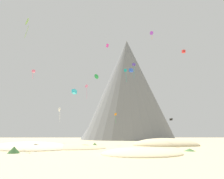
# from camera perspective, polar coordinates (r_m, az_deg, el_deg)

# --- Properties ---
(ground_plane) EXTENTS (400.00, 400.00, 0.00)m
(ground_plane) POSITION_cam_1_polar(r_m,az_deg,el_deg) (32.54, 1.38, -18.04)
(ground_plane) COLOR #C6B284
(dune_foreground_left) EXTENTS (20.11, 16.51, 4.08)m
(dune_foreground_left) POSITION_cam_1_polar(r_m,az_deg,el_deg) (59.58, 15.13, -15.31)
(dune_foreground_left) COLOR #CCBA8E
(dune_foreground_left) RESTS_ON ground_plane
(dune_foreground_right) EXTENTS (29.62, 32.06, 2.73)m
(dune_foreground_right) POSITION_cam_1_polar(r_m,az_deg,el_deg) (52.05, -22.54, -15.19)
(dune_foreground_right) COLOR beige
(dune_foreground_right) RESTS_ON ground_plane
(dune_midground) EXTENTS (21.02, 18.07, 1.66)m
(dune_midground) POSITION_cam_1_polar(r_m,az_deg,el_deg) (47.90, -12.77, -16.11)
(dune_midground) COLOR #C6B284
(dune_midground) RESTS_ON ground_plane
(dune_back_low) EXTENTS (17.44, 17.02, 1.82)m
(dune_back_low) POSITION_cam_1_polar(r_m,az_deg,el_deg) (32.96, 8.56, -17.84)
(dune_back_low) COLOR beige
(dune_back_low) RESTS_ON ground_plane
(bush_far_left) EXTENTS (2.86, 2.86, 0.49)m
(bush_far_left) POSITION_cam_1_polar(r_m,az_deg,el_deg) (40.30, 21.43, -15.86)
(bush_far_left) COLOR #477238
(bush_far_left) RESTS_ON ground_plane
(bush_near_left) EXTENTS (2.63, 2.63, 1.05)m
(bush_near_left) POSITION_cam_1_polar(r_m,az_deg,el_deg) (51.38, -5.02, -15.55)
(bush_near_left) COLOR #668C4C
(bush_near_left) RESTS_ON ground_plane
(bush_ridge_crest) EXTENTS (2.74, 2.74, 1.08)m
(bush_ridge_crest) POSITION_cam_1_polar(r_m,az_deg,el_deg) (36.92, -26.40, -15.31)
(bush_ridge_crest) COLOR #386633
(bush_ridge_crest) RESTS_ON ground_plane
(rock_massif) EXTENTS (81.40, 81.40, 69.20)m
(rock_massif) POSITION_cam_1_polar(r_m,az_deg,el_deg) (135.47, 3.78, -1.39)
(rock_massif) COLOR slate
(rock_massif) RESTS_ON ground_plane
(kite_red_high) EXTENTS (1.10, 1.12, 1.06)m
(kite_red_high) POSITION_cam_1_polar(r_m,az_deg,el_deg) (78.41, 19.91, 10.27)
(kite_red_high) COLOR red
(kite_cyan_mid) EXTENTS (1.55, 1.58, 1.31)m
(kite_cyan_mid) POSITION_cam_1_polar(r_m,az_deg,el_deg) (55.45, -10.82, -0.60)
(kite_cyan_mid) COLOR #33BCDB
(kite_orange_low) EXTENTS (0.90, 0.81, 3.68)m
(kite_orange_low) POSITION_cam_1_polar(r_m,az_deg,el_deg) (70.78, 1.01, -7.52)
(kite_orange_low) COLOR orange
(kite_blue_high) EXTENTS (1.82, 1.81, 1.27)m
(kite_blue_high) POSITION_cam_1_polar(r_m,az_deg,el_deg) (76.37, 5.53, 5.51)
(kite_blue_high) COLOR blue
(kite_magenta_high) EXTENTS (1.02, 0.53, 1.30)m
(kite_magenta_high) POSITION_cam_1_polar(r_m,az_deg,el_deg) (70.51, -1.34, 12.54)
(kite_magenta_high) COLOR #D1339E
(kite_teal_high) EXTENTS (1.13, 0.49, 5.12)m
(kite_teal_high) POSITION_cam_1_polar(r_m,az_deg,el_deg) (73.61, 3.91, 5.09)
(kite_teal_high) COLOR teal
(kite_green_mid) EXTENTS (1.81, 1.61, 1.90)m
(kite_green_mid) POSITION_cam_1_polar(r_m,az_deg,el_deg) (71.94, -4.45, 3.79)
(kite_green_mid) COLOR green
(kite_rainbow_mid) EXTENTS (1.01, 1.01, 2.43)m
(kite_rainbow_mid) POSITION_cam_1_polar(r_m,az_deg,el_deg) (57.32, -21.69, 4.93)
(kite_rainbow_mid) COLOR #E5668C
(kite_white_low) EXTENTS (1.09, 1.67, 5.43)m
(kite_white_low) POSITION_cam_1_polar(r_m,az_deg,el_deg) (79.56, -14.81, -5.70)
(kite_white_low) COLOR white
(kite_violet_high) EXTENTS (1.51, 1.40, 3.22)m
(kite_violet_high) POSITION_cam_1_polar(r_m,az_deg,el_deg) (74.61, 11.37, 15.64)
(kite_violet_high) COLOR purple
(kite_lime_high) EXTENTS (1.95, 2.10, 6.48)m
(kite_lime_high) POSITION_cam_1_polar(r_m,az_deg,el_deg) (67.12, -23.17, 17.46)
(kite_lime_high) COLOR #8CD133
(kite_indigo_high) EXTENTS (1.09, 1.09, 5.19)m
(kite_indigo_high) POSITION_cam_1_polar(r_m,az_deg,el_deg) (67.62, 6.30, 7.05)
(kite_indigo_high) COLOR #5138B2
(kite_black_low) EXTENTS (1.32, 1.30, 0.97)m
(kite_black_low) POSITION_cam_1_polar(r_m,az_deg,el_deg) (87.91, 16.66, -8.24)
(kite_black_low) COLOR black
(kite_pink_mid) EXTENTS (1.35, 0.89, 5.72)m
(kite_pink_mid) POSITION_cam_1_polar(r_m,az_deg,el_deg) (78.22, -7.31, 0.79)
(kite_pink_mid) COLOR pink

